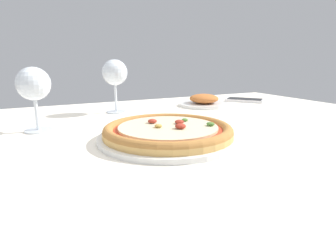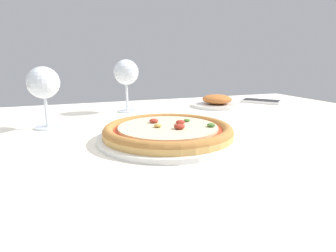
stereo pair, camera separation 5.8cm
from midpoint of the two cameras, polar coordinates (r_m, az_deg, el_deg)
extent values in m
cube|color=brown|center=(0.68, 4.50, -2.70)|extent=(1.34, 0.90, 0.04)
cube|color=white|center=(0.67, 4.53, -0.99)|extent=(1.44, 1.00, 0.01)
cylinder|color=brown|center=(1.43, 20.43, -9.85)|extent=(0.06, 0.06, 0.68)
cylinder|color=white|center=(0.58, 2.83, -2.42)|extent=(0.29, 0.29, 0.01)
cylinder|color=tan|center=(0.58, 2.85, -1.38)|extent=(0.27, 0.27, 0.01)
torus|color=#B27538|center=(0.58, 2.85, -0.80)|extent=(0.27, 0.27, 0.02)
cylinder|color=#BC381E|center=(0.58, 2.85, -0.66)|extent=(0.22, 0.22, 0.00)
cylinder|color=beige|center=(0.58, 2.86, -0.27)|extent=(0.21, 0.21, 0.00)
ellipsoid|color=#4C7A33|center=(0.58, 11.56, 0.18)|extent=(0.02, 0.02, 0.01)
ellipsoid|color=#A83323|center=(0.60, 5.30, 0.77)|extent=(0.02, 0.02, 0.01)
ellipsoid|color=#4C7A33|center=(0.62, 6.77, 1.17)|extent=(0.01, 0.01, 0.01)
ellipsoid|color=#BC9342|center=(0.57, 0.83, 0.04)|extent=(0.02, 0.02, 0.01)
ellipsoid|color=#A83323|center=(0.56, 5.31, -0.11)|extent=(0.02, 0.02, 0.01)
ellipsoid|color=#A83323|center=(0.61, -0.18, 1.05)|extent=(0.02, 0.02, 0.01)
cylinder|color=silver|center=(0.73, -21.19, -0.27)|extent=(0.06, 0.06, 0.00)
cylinder|color=silver|center=(0.73, -21.45, 2.74)|extent=(0.01, 0.01, 0.07)
sphere|color=silver|center=(0.72, -21.93, 8.19)|extent=(0.08, 0.08, 0.08)
cylinder|color=silver|center=(0.91, -6.46, 3.04)|extent=(0.06, 0.06, 0.00)
cylinder|color=silver|center=(0.90, -6.54, 5.91)|extent=(0.01, 0.01, 0.09)
sphere|color=silver|center=(0.89, -6.67, 10.82)|extent=(0.08, 0.08, 0.08)
cube|color=white|center=(1.16, 19.80, 4.72)|extent=(0.15, 0.16, 0.01)
cube|color=black|center=(1.15, 19.83, 5.00)|extent=(0.13, 0.14, 0.00)
cylinder|color=white|center=(1.02, 11.51, 4.16)|extent=(0.18, 0.18, 0.01)
ellipsoid|color=#BC662D|center=(1.01, 11.56, 5.35)|extent=(0.10, 0.10, 0.03)
camera|label=1|loc=(0.03, -87.14, 0.69)|focal=30.00mm
camera|label=2|loc=(0.03, 92.86, -0.69)|focal=30.00mm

